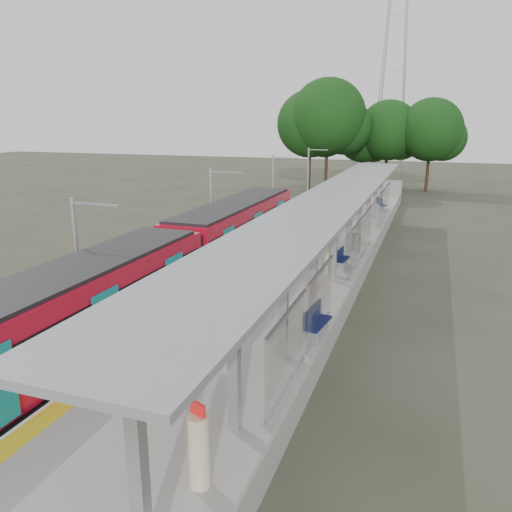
% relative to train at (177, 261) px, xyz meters
% --- Properties ---
extents(ground, '(200.00, 200.00, 0.00)m').
position_rel_train_xyz_m(ground, '(4.50, -11.32, -2.05)').
color(ground, '#474438').
rests_on(ground, ground).
extents(trackbed, '(3.00, 70.00, 0.24)m').
position_rel_train_xyz_m(trackbed, '(-0.00, 8.68, -1.93)').
color(trackbed, '#59544C').
rests_on(trackbed, ground).
extents(platform, '(6.00, 50.00, 1.00)m').
position_rel_train_xyz_m(platform, '(4.50, 8.68, -1.55)').
color(platform, gray).
rests_on(platform, ground).
extents(tactile_strip, '(0.60, 50.00, 0.02)m').
position_rel_train_xyz_m(tactile_strip, '(1.95, 8.68, -1.04)').
color(tactile_strip, yellow).
rests_on(tactile_strip, platform).
extents(end_fence, '(6.00, 0.10, 1.20)m').
position_rel_train_xyz_m(end_fence, '(4.50, 33.63, -0.45)').
color(end_fence, '#9EA0A5').
rests_on(end_fence, platform).
extents(train, '(2.74, 27.60, 3.62)m').
position_rel_train_xyz_m(train, '(0.00, 0.00, 0.00)').
color(train, black).
rests_on(train, ground).
extents(canopy, '(3.27, 38.00, 3.66)m').
position_rel_train_xyz_m(canopy, '(6.11, 4.86, 2.15)').
color(canopy, '#9EA0A5').
rests_on(canopy, platform).
extents(pylon, '(8.00, 4.00, 38.00)m').
position_rel_train_xyz_m(pylon, '(3.50, 61.68, 16.95)').
color(pylon, '#9EA0A5').
rests_on(pylon, ground).
extents(tree_cluster, '(20.79, 12.62, 12.77)m').
position_rel_train_xyz_m(tree_cluster, '(1.50, 41.19, 5.45)').
color(tree_cluster, '#382316').
rests_on(tree_cluster, ground).
extents(catenary_masts, '(2.08, 48.16, 5.40)m').
position_rel_train_xyz_m(catenary_masts, '(-1.72, 7.68, 0.86)').
color(catenary_masts, '#9EA0A5').
rests_on(catenary_masts, ground).
extents(bench_near, '(0.67, 1.63, 1.08)m').
position_rel_train_xyz_m(bench_near, '(7.11, -3.53, -0.48)').
color(bench_near, '#0F174B').
rests_on(bench_near, platform).
extents(bench_mid, '(0.53, 1.36, 0.91)m').
position_rel_train_xyz_m(bench_mid, '(6.46, 5.05, -0.57)').
color(bench_mid, '#0F174B').
rests_on(bench_mid, platform).
extents(bench_far, '(0.99, 1.52, 1.00)m').
position_rel_train_xyz_m(bench_far, '(6.57, 22.51, -0.52)').
color(bench_far, '#0F174B').
rests_on(bench_far, platform).
extents(info_pillar_near, '(0.42, 0.42, 1.87)m').
position_rel_train_xyz_m(info_pillar_near, '(6.55, -11.35, -0.24)').
color(info_pillar_near, beige).
rests_on(info_pillar_near, platform).
extents(info_pillar_far, '(0.39, 0.39, 1.75)m').
position_rel_train_xyz_m(info_pillar_far, '(6.14, 3.54, -0.30)').
color(info_pillar_far, beige).
rests_on(info_pillar_far, platform).
extents(litter_bin, '(0.65, 0.65, 1.01)m').
position_rel_train_xyz_m(litter_bin, '(6.69, 8.34, -0.55)').
color(litter_bin, '#9EA0A5').
rests_on(litter_bin, platform).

